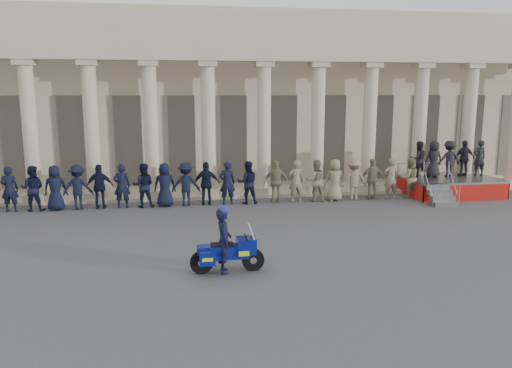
% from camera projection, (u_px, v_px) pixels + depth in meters
% --- Properties ---
extents(ground, '(90.00, 90.00, 0.00)m').
position_uv_depth(ground, '(266.00, 248.00, 16.03)').
color(ground, '#424245').
rests_on(ground, ground).
extents(building, '(40.00, 12.50, 9.00)m').
position_uv_depth(building, '(223.00, 99.00, 29.52)').
color(building, '#BAA98C').
rests_on(building, ground).
extents(officer_rank, '(21.28, 0.73, 1.92)m').
position_uv_depth(officer_rank, '(185.00, 184.00, 21.75)').
color(officer_rank, black).
rests_on(officer_rank, ground).
extents(reviewing_stand, '(4.25, 4.08, 2.61)m').
position_uv_depth(reviewing_stand, '(447.00, 166.00, 24.02)').
color(reviewing_stand, gray).
rests_on(reviewing_stand, ground).
extents(motorcycle, '(2.07, 0.84, 1.33)m').
position_uv_depth(motorcycle, '(228.00, 252.00, 13.78)').
color(motorcycle, black).
rests_on(motorcycle, ground).
extents(rider, '(0.44, 0.67, 1.91)m').
position_uv_depth(rider, '(224.00, 240.00, 13.70)').
color(rider, black).
rests_on(rider, ground).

